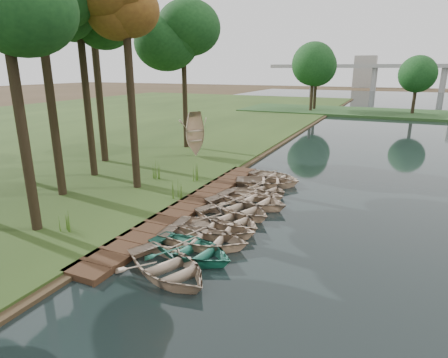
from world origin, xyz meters
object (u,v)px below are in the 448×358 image
at_px(rowboat_1, 191,248).
at_px(rowboat_0, 168,265).
at_px(stored_rowboat, 195,151).
at_px(rowboat_2, 204,236).
at_px(boardwalk, 191,205).

bearing_deg(rowboat_1, rowboat_0, -172.39).
bearing_deg(stored_rowboat, rowboat_2, -118.28).
bearing_deg(rowboat_1, rowboat_2, 11.18).
relative_size(rowboat_0, stored_rowboat, 1.10).
bearing_deg(boardwalk, rowboat_0, -67.44).
xyz_separation_m(boardwalk, rowboat_2, (2.71, -3.70, 0.30)).
relative_size(boardwalk, stored_rowboat, 4.45).
height_order(boardwalk, rowboat_0, rowboat_0).
height_order(boardwalk, rowboat_2, rowboat_2).
xyz_separation_m(rowboat_0, rowboat_2, (0.08, 2.62, -0.01)).
bearing_deg(rowboat_0, boardwalk, 47.01).
bearing_deg(rowboat_1, stored_rowboat, 38.95).
bearing_deg(rowboat_2, boardwalk, 31.80).
xyz_separation_m(rowboat_0, stored_rowboat, (-7.76, 16.21, 0.21)).
relative_size(rowboat_2, stored_rowboat, 1.08).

